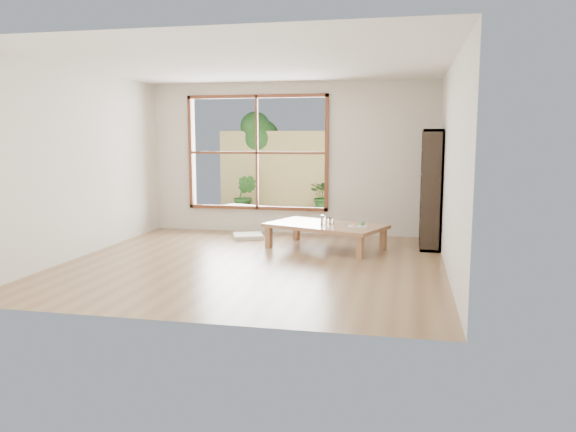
# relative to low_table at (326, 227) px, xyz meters

# --- Properties ---
(ground) EXTENTS (5.00, 5.00, 0.00)m
(ground) POSITION_rel_low_table_xyz_m (-0.80, -1.16, -0.33)
(ground) COLOR olive
(ground) RESTS_ON ground
(low_table) EXTENTS (1.94, 1.51, 0.37)m
(low_table) POSITION_rel_low_table_xyz_m (0.00, 0.00, 0.00)
(low_table) COLOR tan
(low_table) RESTS_ON ground
(floor_cushion) EXTENTS (0.61, 0.61, 0.07)m
(floor_cushion) POSITION_rel_low_table_xyz_m (-1.39, 0.61, -0.29)
(floor_cushion) COLOR silver
(floor_cushion) RESTS_ON ground
(bookshelf) EXTENTS (0.29, 0.81, 1.79)m
(bookshelf) POSITION_rel_low_table_xyz_m (1.54, 0.42, 0.57)
(bookshelf) COLOR black
(bookshelf) RESTS_ON ground
(glass_tall) EXTENTS (0.08, 0.08, 0.15)m
(glass_tall) POSITION_rel_low_table_xyz_m (-0.02, -0.08, 0.12)
(glass_tall) COLOR silver
(glass_tall) RESTS_ON low_table
(glass_mid) EXTENTS (0.07, 0.07, 0.10)m
(glass_mid) POSITION_rel_low_table_xyz_m (0.09, 0.04, 0.09)
(glass_mid) COLOR silver
(glass_mid) RESTS_ON low_table
(glass_short) EXTENTS (0.08, 0.08, 0.10)m
(glass_short) POSITION_rel_low_table_xyz_m (0.08, 0.03, 0.09)
(glass_short) COLOR silver
(glass_short) RESTS_ON low_table
(glass_small) EXTENTS (0.07, 0.07, 0.09)m
(glass_small) POSITION_rel_low_table_xyz_m (0.01, 0.11, 0.09)
(glass_small) COLOR silver
(glass_small) RESTS_ON low_table
(food_tray) EXTENTS (0.29, 0.22, 0.08)m
(food_tray) POSITION_rel_low_table_xyz_m (0.51, -0.20, 0.06)
(food_tray) COLOR white
(food_tray) RESTS_ON low_table
(deck) EXTENTS (2.80, 2.00, 0.05)m
(deck) POSITION_rel_low_table_xyz_m (-1.40, 2.40, -0.33)
(deck) COLOR #373028
(deck) RESTS_ON ground
(garden_bench) EXTENTS (1.10, 0.67, 0.33)m
(garden_bench) POSITION_rel_low_table_xyz_m (-1.77, 2.09, -0.03)
(garden_bench) COLOR black
(garden_bench) RESTS_ON deck
(bamboo_fence) EXTENTS (2.80, 0.06, 1.80)m
(bamboo_fence) POSITION_rel_low_table_xyz_m (-1.40, 3.40, 0.57)
(bamboo_fence) COLOR #D2B86C
(bamboo_fence) RESTS_ON ground
(shrub_right) EXTENTS (1.04, 0.98, 0.93)m
(shrub_right) POSITION_rel_low_table_xyz_m (-0.40, 3.18, 0.16)
(shrub_right) COLOR #2C6224
(shrub_right) RESTS_ON deck
(shrub_left) EXTENTS (0.51, 0.42, 0.87)m
(shrub_left) POSITION_rel_low_table_xyz_m (-2.13, 2.94, 0.13)
(shrub_left) COLOR #2C6224
(shrub_left) RESTS_ON deck
(garden_tree) EXTENTS (1.04, 0.85, 2.22)m
(garden_tree) POSITION_rel_low_table_xyz_m (-2.08, 3.70, 1.30)
(garden_tree) COLOR #4C3D2D
(garden_tree) RESTS_ON ground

